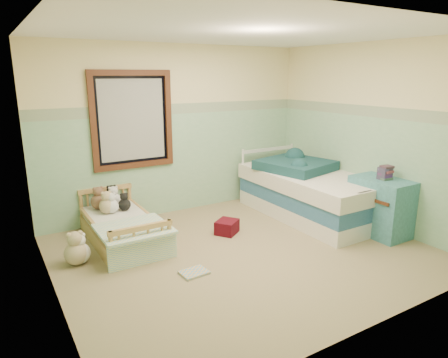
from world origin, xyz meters
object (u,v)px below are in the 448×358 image
red_pillow (227,227)px  floor_book (194,273)px  plush_floor_tan (76,253)px  plush_floor_cream (80,253)px  twin_bed_frame (309,209)px  toddler_bed_frame (123,234)px  dresser (380,207)px

red_pillow → floor_book: (-0.89, -0.78, -0.08)m
plush_floor_tan → floor_book: size_ratio=0.93×
plush_floor_cream → twin_bed_frame: bearing=-2.7°
plush_floor_tan → floor_book: plush_floor_tan is taller
twin_bed_frame → red_pillow: bearing=178.0°
toddler_bed_frame → plush_floor_cream: (-0.61, -0.36, 0.02)m
plush_floor_cream → plush_floor_tan: bearing=-167.6°
plush_floor_tan → twin_bed_frame: bearing=-2.5°
red_pillow → floor_book: 1.19m
toddler_bed_frame → plush_floor_cream: plush_floor_cream is taller
twin_bed_frame → red_pillow: (-1.42, 0.05, -0.02)m
plush_floor_cream → plush_floor_tan: 0.04m
toddler_bed_frame → plush_floor_cream: bearing=-149.5°
floor_book → red_pillow: bearing=37.5°
plush_floor_cream → plush_floor_tan: size_ratio=0.91×
twin_bed_frame → toddler_bed_frame: bearing=169.3°
plush_floor_cream → floor_book: bearing=-41.9°
plush_floor_cream → dresser: size_ratio=0.32×
toddler_bed_frame → plush_floor_tan: plush_floor_tan is taller
plush_floor_tan → toddler_bed_frame: bearing=29.6°
plush_floor_cream → twin_bed_frame: 3.31m
toddler_bed_frame → floor_book: size_ratio=5.19×
twin_bed_frame → plush_floor_cream: bearing=177.3°
toddler_bed_frame → twin_bed_frame: bearing=-10.7°
floor_book → plush_floor_tan: bearing=135.7°
red_pillow → toddler_bed_frame: bearing=160.1°
toddler_bed_frame → floor_book: (0.38, -1.24, -0.08)m
twin_bed_frame → dresser: bearing=-73.1°
toddler_bed_frame → floor_book: toddler_bed_frame is taller
plush_floor_cream → floor_book: plush_floor_cream is taller
twin_bed_frame → dresser: size_ratio=2.86×
plush_floor_tan → twin_bed_frame: (3.34, -0.15, -0.02)m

